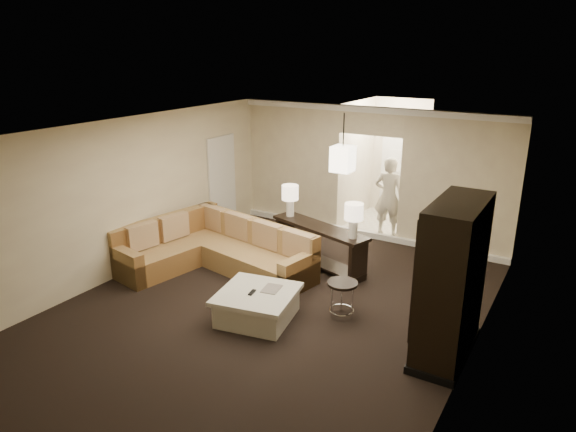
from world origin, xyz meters
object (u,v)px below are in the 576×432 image
Objects in this scene: console_table at (319,243)px; armoire at (451,284)px; person at (389,193)px; coffee_table at (257,305)px; drink_table at (342,292)px; sectional_sofa at (215,250)px.

console_table is 1.00× the size of armoire.
person is (-2.31, 3.96, -0.07)m from armoire.
console_table is (-0.11, 2.21, 0.25)m from coffee_table.
person reaches higher than coffee_table.
armoire is 1.73m from drink_table.
person is (0.47, 2.30, 0.48)m from console_table.
armoire is at bearing 115.99° from person.
person is at bearing 120.34° from armoire.
person reaches higher than console_table.
coffee_table is at bearing -145.76° from drink_table.
drink_table is at bearing 173.79° from armoire.
coffee_table is at bearing -70.29° from console_table.
coffee_table is (1.73, -1.14, -0.13)m from sectional_sofa.
sectional_sofa is 4.49m from armoire.
sectional_sofa is 5.87× the size of drink_table.
console_table is 1.11× the size of person.
sectional_sofa is at bearing 146.51° from coffee_table.
person is at bearing 85.37° from coffee_table.
console_table is 2.40m from person.
drink_table is 3.88m from person.
console_table is at bearing 74.05° from person.
drink_table is at bearing 34.24° from coffee_table.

